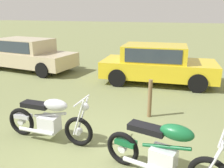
{
  "coord_description": "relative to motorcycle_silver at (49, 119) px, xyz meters",
  "views": [
    {
      "loc": [
        1.77,
        -3.71,
        2.59
      ],
      "look_at": [
        -0.38,
        1.84,
        0.81
      ],
      "focal_mm": 38.84,
      "sensor_mm": 36.0,
      "label": 1
    }
  ],
  "objects": [
    {
      "name": "car_beige",
      "position": [
        -4.8,
        5.07,
        0.32
      ],
      "size": [
        4.61,
        2.09,
        1.43
      ],
      "rotation": [
        0.0,
        0.0,
        -0.08
      ],
      "color": "#BCAD8C",
      "rests_on": "ground"
    },
    {
      "name": "car_yellow",
      "position": [
        1.18,
        5.12,
        0.32
      ],
      "size": [
        4.33,
        2.32,
        1.43
      ],
      "rotation": [
        0.0,
        0.0,
        0.12
      ],
      "color": "gold",
      "rests_on": "ground"
    },
    {
      "name": "ground_plane",
      "position": [
        1.08,
        -0.07,
        -0.48
      ],
      "size": [
        120.0,
        120.0,
        0.0
      ],
      "primitive_type": "plane",
      "color": "olive"
    },
    {
      "name": "motorcycle_silver",
      "position": [
        0.0,
        0.0,
        0.0
      ],
      "size": [
        2.0,
        0.64,
        1.02
      ],
      "rotation": [
        0.0,
        0.0,
        0.03
      ],
      "color": "black",
      "rests_on": "ground"
    },
    {
      "name": "fence_post_wooden",
      "position": [
        1.66,
        1.93,
        0.02
      ],
      "size": [
        0.1,
        0.1,
        0.99
      ],
      "primitive_type": "cylinder",
      "color": "brown",
      "rests_on": "ground"
    },
    {
      "name": "motorcycle_green",
      "position": [
        2.41,
        -0.38,
        0.01
      ],
      "size": [
        2.03,
        0.7,
        1.02
      ],
      "rotation": [
        0.0,
        0.0,
        -0.18
      ],
      "color": "black",
      "rests_on": "ground"
    }
  ]
}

